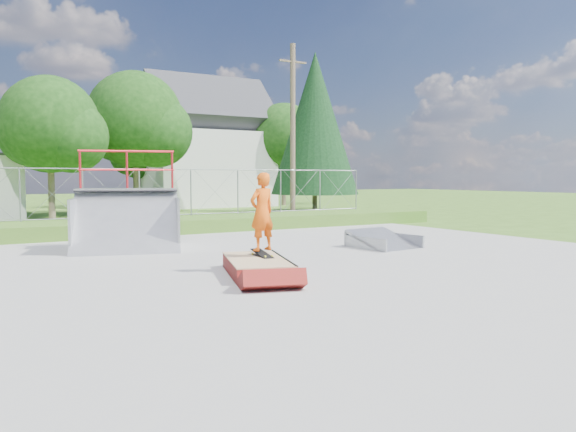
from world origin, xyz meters
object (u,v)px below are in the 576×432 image
(grind_box, at_px, (257,267))
(quarter_pipe, at_px, (126,200))
(flat_bank_ramp, at_px, (384,240))
(skater, at_px, (262,215))

(grind_box, distance_m, quarter_pipe, 5.44)
(grind_box, relative_size, flat_bank_ramp, 1.56)
(quarter_pipe, relative_size, skater, 1.70)
(flat_bank_ramp, bearing_deg, grind_box, -164.70)
(skater, bearing_deg, flat_bank_ramp, -171.52)
(grind_box, bearing_deg, quarter_pipe, 121.39)
(grind_box, xyz_separation_m, skater, (0.26, 0.25, 1.03))
(quarter_pipe, distance_m, skater, 5.13)
(quarter_pipe, distance_m, flat_bank_ramp, 7.14)
(grind_box, distance_m, flat_bank_ramp, 5.45)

